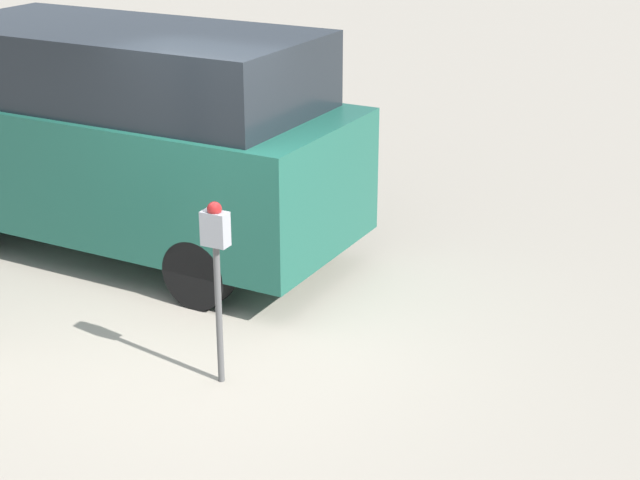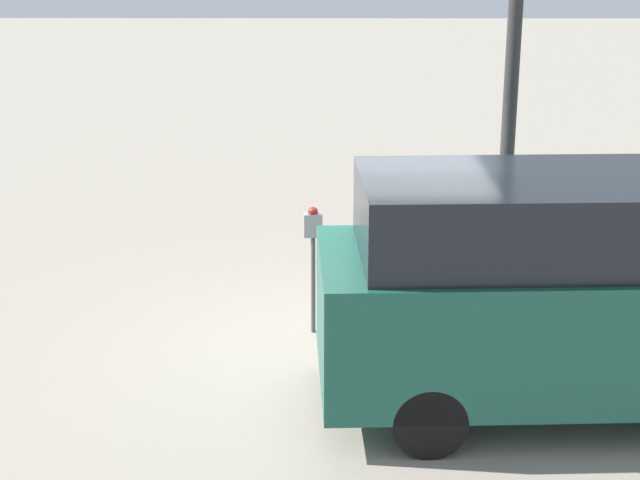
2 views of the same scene
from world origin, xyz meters
TOP-DOWN VIEW (x-y plane):
  - ground_plane at (0.00, 0.00)m, footprint 80.00×80.00m
  - parking_meter_near at (-0.49, 0.42)m, footprint 0.21×0.12m
  - lamp_post at (1.78, 1.53)m, footprint 0.44×0.44m
  - parked_van at (1.94, -1.35)m, footprint 4.84×2.09m

SIDE VIEW (x-z plane):
  - ground_plane at x=0.00m, z-range 0.00..0.00m
  - parking_meter_near at x=-0.49m, z-range 0.35..1.81m
  - parked_van at x=1.94m, z-range 0.07..2.33m
  - lamp_post at x=1.78m, z-range -0.96..5.11m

